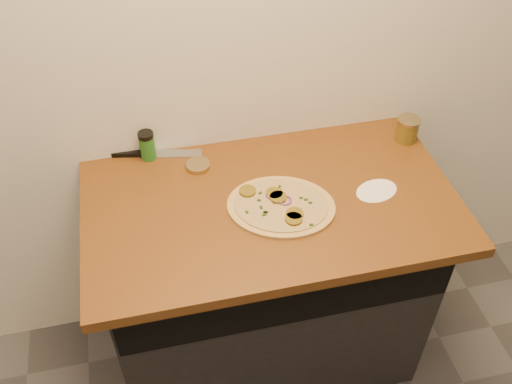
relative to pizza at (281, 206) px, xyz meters
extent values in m
cube|color=silver|center=(-0.02, 0.37, 0.44)|extent=(4.00, 0.02, 2.70)
cube|color=black|center=(-0.02, 0.07, -0.48)|extent=(1.10, 0.60, 0.86)
cube|color=brown|center=(-0.02, 0.04, -0.03)|extent=(1.20, 0.70, 0.04)
cylinder|color=tan|center=(0.00, 0.00, 0.00)|extent=(0.43, 0.43, 0.01)
cylinder|color=#D0C389|center=(0.00, 0.00, 0.00)|extent=(0.37, 0.37, 0.00)
cylinder|color=olive|center=(0.00, 0.03, 0.01)|extent=(0.06, 0.06, 0.01)
cylinder|color=olive|center=(0.02, -0.08, 0.01)|extent=(0.06, 0.06, 0.01)
cylinder|color=olive|center=(-0.01, 0.05, 0.01)|extent=(0.06, 0.06, 0.01)
cylinder|color=olive|center=(0.03, -0.05, 0.01)|extent=(0.06, 0.06, 0.01)
cylinder|color=olive|center=(-0.09, 0.08, 0.01)|extent=(0.06, 0.06, 0.01)
torus|color=#782D76|center=(-0.02, 0.04, 0.01)|extent=(0.05, 0.05, 0.01)
torus|color=#782D76|center=(0.02, 0.01, 0.01)|extent=(0.05, 0.05, 0.01)
cube|color=black|center=(0.07, -0.11, 0.01)|extent=(0.01, 0.01, 0.00)
cube|color=black|center=(0.09, -0.02, 0.01)|extent=(0.01, 0.01, 0.00)
cube|color=black|center=(-0.05, 0.06, 0.01)|extent=(0.01, 0.01, 0.00)
cube|color=black|center=(0.07, 0.01, 0.01)|extent=(0.01, 0.01, 0.00)
cube|color=black|center=(-0.05, -0.03, 0.01)|extent=(0.01, 0.01, 0.00)
cube|color=black|center=(-0.02, 0.01, 0.01)|extent=(0.01, 0.01, 0.00)
cube|color=black|center=(-0.06, -0.03, 0.01)|extent=(0.01, 0.01, 0.00)
cube|color=black|center=(-0.06, 0.03, 0.01)|extent=(0.01, 0.01, 0.00)
cube|color=black|center=(0.02, 0.08, 0.01)|extent=(0.01, 0.01, 0.00)
cube|color=black|center=(-0.06, 0.00, 0.01)|extent=(0.01, 0.01, 0.00)
cube|color=black|center=(0.08, 0.00, 0.01)|extent=(0.01, 0.01, 0.00)
cube|color=black|center=(-0.11, -0.01, 0.01)|extent=(0.01, 0.01, 0.00)
cube|color=black|center=(-0.06, -0.04, 0.01)|extent=(0.01, 0.01, 0.00)
cube|color=#B7BAC1|center=(-0.31, 0.34, -0.01)|extent=(0.22, 0.08, 0.00)
cube|color=black|center=(-0.45, 0.37, 0.00)|extent=(0.12, 0.04, 0.02)
cylinder|color=tan|center=(-0.23, 0.25, 0.00)|extent=(0.11, 0.11, 0.02)
cylinder|color=#9F2F0F|center=(0.53, 0.24, 0.03)|extent=(0.08, 0.08, 0.08)
cylinder|color=tan|center=(0.53, 0.24, 0.07)|extent=(0.08, 0.08, 0.01)
cylinder|color=#246921|center=(-0.38, 0.34, 0.04)|extent=(0.05, 0.05, 0.09)
cylinder|color=black|center=(-0.38, 0.34, 0.09)|extent=(0.05, 0.05, 0.02)
cylinder|color=white|center=(0.33, 0.00, -0.01)|extent=(0.18, 0.18, 0.00)
camera|label=1|loc=(-0.36, -1.23, 1.27)|focal=40.00mm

